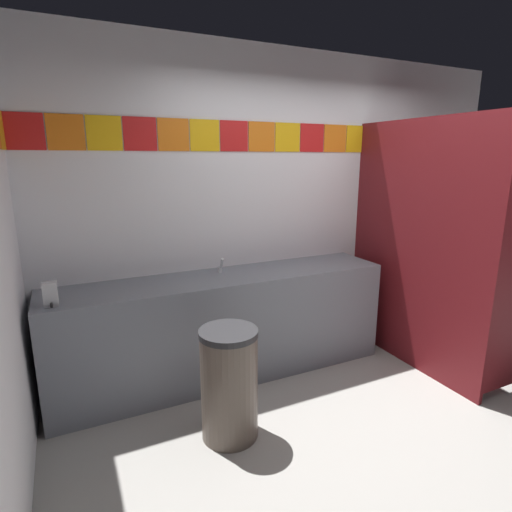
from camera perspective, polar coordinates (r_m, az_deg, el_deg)
The scene contains 8 objects.
ground_plane at distance 3.20m, azimuth 20.48°, elevation -21.88°, with size 10.07×10.07×0.00m, color gray.
wall_back at distance 3.87m, azimuth 5.57°, elevation 6.94°, with size 4.58×0.09×2.73m.
vanity_counter at distance 3.48m, azimuth -4.29°, elevation -9.68°, with size 2.78×0.55×0.88m.
faucet_center at distance 3.39m, azimuth -4.98°, elevation -1.57°, with size 0.04×0.10×0.14m.
soap_dispenser at distance 2.96m, azimuth -26.78°, elevation -4.79°, with size 0.09×0.09×0.16m.
stall_divider at distance 3.70m, azimuth 25.91°, elevation 0.51°, with size 0.92×1.53×2.13m.
toilet at distance 4.50m, azimuth 21.92°, elevation -7.05°, with size 0.39×0.49×0.74m.
trash_bin at distance 2.79m, azimuth -3.76°, elevation -17.38°, with size 0.38×0.38×0.76m.
Camera 1 is at (-1.98, -1.75, 1.82)m, focal length 28.64 mm.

